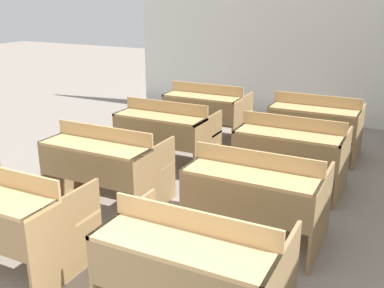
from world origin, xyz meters
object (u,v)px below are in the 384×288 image
at_px(bench_second_left, 106,162).
at_px(bench_third_right, 291,150).
at_px(bench_front_left, 8,213).
at_px(bench_second_right, 256,192).
at_px(bench_front_right, 194,264).
at_px(bench_back_left, 207,109).
at_px(bench_third_left, 167,131).
at_px(bench_back_right, 315,123).

xyz_separation_m(bench_second_left, bench_third_right, (1.62, 1.24, 0.00)).
bearing_deg(bench_front_left, bench_third_right, 57.07).
height_order(bench_front_left, bench_second_left, same).
xyz_separation_m(bench_front_left, bench_second_right, (1.65, 1.25, 0.00)).
distance_m(bench_front_right, bench_third_right, 2.49).
bearing_deg(bench_second_left, bench_second_right, -0.66).
bearing_deg(bench_front_right, bench_back_left, 113.74).
height_order(bench_front_right, bench_back_left, same).
height_order(bench_front_right, bench_third_left, same).
height_order(bench_front_left, bench_front_right, same).
bearing_deg(bench_second_right, bench_third_left, 142.08).
bearing_deg(bench_front_left, bench_third_left, 89.64).
bearing_deg(bench_back_left, bench_third_left, -89.25).
bearing_deg(bench_second_left, bench_back_right, 56.64).
bearing_deg(bench_second_right, bench_second_left, 179.34).
bearing_deg(bench_front_left, bench_back_right, 66.43).
distance_m(bench_second_left, bench_second_right, 1.64).
bearing_deg(bench_third_right, bench_front_left, -122.93).
relative_size(bench_front_right, bench_second_left, 1.00).
relative_size(bench_second_left, bench_second_right, 1.00).
bearing_deg(bench_third_left, bench_back_left, 90.75).
relative_size(bench_front_left, bench_third_left, 1.00).
bearing_deg(bench_back_left, bench_front_right, -66.26).
distance_m(bench_second_right, bench_back_left, 3.01).
distance_m(bench_front_right, bench_second_left, 2.06).
bearing_deg(bench_third_right, bench_second_right, -89.05).
xyz_separation_m(bench_third_left, bench_back_left, (-0.02, 1.25, 0.00)).
relative_size(bench_third_right, bench_back_left, 1.00).
height_order(bench_front_right, bench_second_right, same).
xyz_separation_m(bench_second_left, bench_back_left, (-0.01, 2.50, 0.00)).
relative_size(bench_front_left, bench_second_right, 1.00).
bearing_deg(bench_front_right, bench_third_left, 123.14).
bearing_deg(bench_third_left, bench_third_right, -0.44).
xyz_separation_m(bench_second_right, bench_back_left, (-1.65, 2.52, 0.00)).
relative_size(bench_second_left, bench_back_left, 1.00).
relative_size(bench_front_right, bench_third_right, 1.00).
height_order(bench_second_left, bench_third_left, same).
distance_m(bench_second_left, bench_back_right, 2.95).
relative_size(bench_front_right, bench_second_right, 1.00).
bearing_deg(bench_back_left, bench_third_right, -37.75).
xyz_separation_m(bench_front_right, bench_back_left, (-1.65, 3.75, 0.00)).
relative_size(bench_front_left, bench_third_right, 1.00).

